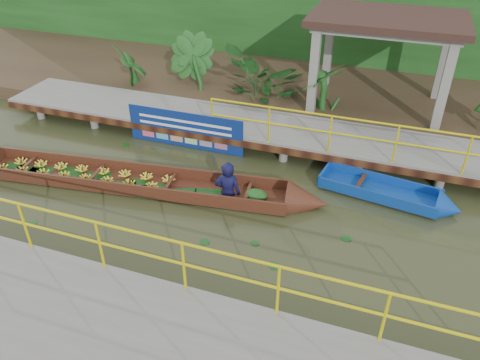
% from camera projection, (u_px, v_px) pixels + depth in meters
% --- Properties ---
extents(ground, '(80.00, 80.00, 0.00)m').
position_uv_depth(ground, '(212.00, 208.00, 10.92)').
color(ground, '#2D341A').
rests_on(ground, ground).
extents(land_strip, '(30.00, 8.00, 0.45)m').
position_uv_depth(land_strip, '(291.00, 85.00, 16.72)').
color(land_strip, '#36281B').
rests_on(land_strip, ground).
extents(far_dock, '(16.00, 2.06, 1.66)m').
position_uv_depth(far_dock, '(257.00, 128.00, 13.36)').
color(far_dock, slate).
rests_on(far_dock, ground).
extents(near_dock, '(18.00, 2.40, 1.73)m').
position_uv_depth(near_dock, '(167.00, 360.00, 7.16)').
color(near_dock, slate).
rests_on(near_dock, ground).
extents(pavilion, '(4.40, 3.00, 3.00)m').
position_uv_depth(pavilion, '(387.00, 28.00, 13.52)').
color(pavilion, slate).
rests_on(pavilion, ground).
extents(foliage_backdrop, '(30.00, 0.80, 4.00)m').
position_uv_depth(foliage_backdrop, '(310.00, 18.00, 17.73)').
color(foliage_backdrop, '#183F14').
rests_on(foliage_backdrop, ground).
extents(vendor_boat, '(9.74, 2.16, 2.18)m').
position_uv_depth(vendor_boat, '(144.00, 178.00, 11.54)').
color(vendor_boat, '#39190F').
rests_on(vendor_boat, ground).
extents(moored_blue_boat, '(3.39, 1.33, 0.79)m').
position_uv_depth(moored_blue_boat, '(413.00, 199.00, 10.98)').
color(moored_blue_boat, navy).
rests_on(moored_blue_boat, ground).
extents(blue_banner, '(3.45, 0.04, 1.08)m').
position_uv_depth(blue_banner, '(185.00, 130.00, 13.08)').
color(blue_banner, navy).
rests_on(blue_banner, ground).
extents(tropical_plants, '(14.21, 1.21, 1.51)m').
position_uv_depth(tropical_plants, '(316.00, 86.00, 14.10)').
color(tropical_plants, '#183F14').
rests_on(tropical_plants, ground).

